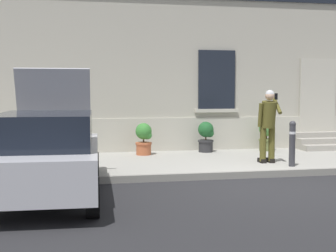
{
  "coord_description": "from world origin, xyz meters",
  "views": [
    {
      "loc": [
        -3.73,
        -8.36,
        1.88
      ],
      "look_at": [
        -1.78,
        1.6,
        1.1
      ],
      "focal_mm": 49.24,
      "sensor_mm": 36.0,
      "label": 1
    }
  ],
  "objects_px": {
    "planter_cream": "(76,139)",
    "planter_terracotta": "(144,138)",
    "planter_charcoal": "(206,136)",
    "hatchback_car_silver": "(47,153)",
    "planter_olive": "(267,135)",
    "person_on_phone": "(268,121)",
    "bollard_near_person": "(292,142)"
  },
  "relations": [
    {
      "from": "person_on_phone",
      "to": "planter_charcoal",
      "type": "distance_m",
      "value": 2.46
    },
    {
      "from": "planter_cream",
      "to": "planter_terracotta",
      "type": "distance_m",
      "value": 1.81
    },
    {
      "from": "planter_terracotta",
      "to": "planter_olive",
      "type": "distance_m",
      "value": 3.61
    },
    {
      "from": "bollard_near_person",
      "to": "planter_olive",
      "type": "bearing_deg",
      "value": 78.65
    },
    {
      "from": "planter_terracotta",
      "to": "planter_charcoal",
      "type": "relative_size",
      "value": 1.0
    },
    {
      "from": "person_on_phone",
      "to": "planter_terracotta",
      "type": "xyz_separation_m",
      "value": [
        -2.71,
        1.98,
        -0.55
      ]
    },
    {
      "from": "planter_cream",
      "to": "planter_charcoal",
      "type": "distance_m",
      "value": 3.61
    },
    {
      "from": "bollard_near_person",
      "to": "planter_cream",
      "type": "xyz_separation_m",
      "value": [
        -4.86,
        2.69,
        -0.11
      ]
    },
    {
      "from": "person_on_phone",
      "to": "planter_charcoal",
      "type": "xyz_separation_m",
      "value": [
        -0.9,
        2.22,
        -0.55
      ]
    },
    {
      "from": "hatchback_car_silver",
      "to": "person_on_phone",
      "type": "xyz_separation_m",
      "value": [
        4.98,
        2.05,
        0.35
      ]
    },
    {
      "from": "person_on_phone",
      "to": "planter_charcoal",
      "type": "height_order",
      "value": "person_on_phone"
    },
    {
      "from": "planter_cream",
      "to": "planter_olive",
      "type": "relative_size",
      "value": 1.0
    },
    {
      "from": "person_on_phone",
      "to": "planter_olive",
      "type": "relative_size",
      "value": 2.03
    },
    {
      "from": "person_on_phone",
      "to": "planter_charcoal",
      "type": "bearing_deg",
      "value": 128.35
    },
    {
      "from": "planter_terracotta",
      "to": "planter_olive",
      "type": "relative_size",
      "value": 1.0
    },
    {
      "from": "hatchback_car_silver",
      "to": "planter_cream",
      "type": "height_order",
      "value": "hatchback_car_silver"
    },
    {
      "from": "hatchback_car_silver",
      "to": "bollard_near_person",
      "type": "distance_m",
      "value": 5.54
    },
    {
      "from": "person_on_phone",
      "to": "planter_cream",
      "type": "relative_size",
      "value": 2.03
    },
    {
      "from": "planter_charcoal",
      "to": "hatchback_car_silver",
      "type": "bearing_deg",
      "value": -133.68
    },
    {
      "from": "planter_cream",
      "to": "planter_olive",
      "type": "xyz_separation_m",
      "value": [
        5.41,
        0.04,
        0.0
      ]
    },
    {
      "from": "bollard_near_person",
      "to": "planter_charcoal",
      "type": "height_order",
      "value": "bollard_near_person"
    },
    {
      "from": "hatchback_car_silver",
      "to": "planter_cream",
      "type": "distance_m",
      "value": 4.22
    },
    {
      "from": "planter_cream",
      "to": "planter_terracotta",
      "type": "xyz_separation_m",
      "value": [
        1.8,
        -0.16,
        0.0
      ]
    },
    {
      "from": "hatchback_car_silver",
      "to": "planter_terracotta",
      "type": "height_order",
      "value": "hatchback_car_silver"
    },
    {
      "from": "hatchback_car_silver",
      "to": "person_on_phone",
      "type": "distance_m",
      "value": 5.4
    },
    {
      "from": "bollard_near_person",
      "to": "planter_terracotta",
      "type": "height_order",
      "value": "bollard_near_person"
    },
    {
      "from": "hatchback_car_silver",
      "to": "planter_olive",
      "type": "distance_m",
      "value": 7.25
    },
    {
      "from": "bollard_near_person",
      "to": "person_on_phone",
      "type": "xyz_separation_m",
      "value": [
        -0.35,
        0.55,
        0.44
      ]
    },
    {
      "from": "bollard_near_person",
      "to": "planter_olive",
      "type": "relative_size",
      "value": 1.22
    },
    {
      "from": "planter_terracotta",
      "to": "planter_olive",
      "type": "xyz_separation_m",
      "value": [
        3.61,
        0.2,
        0.0
      ]
    },
    {
      "from": "planter_cream",
      "to": "planter_charcoal",
      "type": "relative_size",
      "value": 1.0
    },
    {
      "from": "hatchback_car_silver",
      "to": "planter_olive",
      "type": "xyz_separation_m",
      "value": [
        5.88,
        4.23,
        -0.19
      ]
    }
  ]
}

